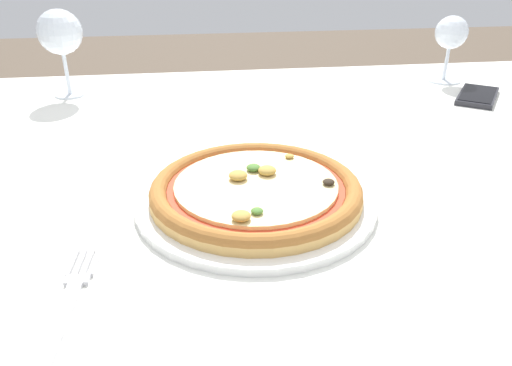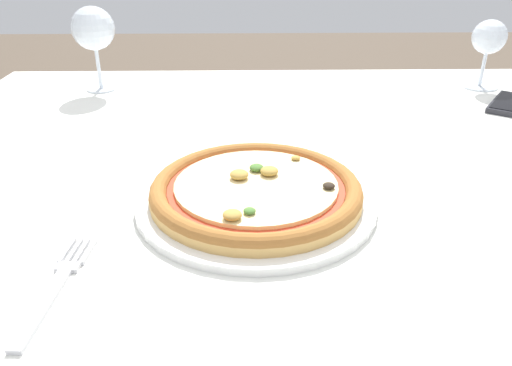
{
  "view_description": "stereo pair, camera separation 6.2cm",
  "coord_description": "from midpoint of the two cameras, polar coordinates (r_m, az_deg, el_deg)",
  "views": [
    {
      "loc": [
        -0.23,
        -0.67,
        1.03
      ],
      "look_at": [
        -0.16,
        -0.12,
        0.75
      ],
      "focal_mm": 35.0,
      "sensor_mm": 36.0,
      "label": 1
    },
    {
      "loc": [
        -0.17,
        -0.67,
        1.03
      ],
      "look_at": [
        -0.16,
        -0.12,
        0.75
      ],
      "focal_mm": 35.0,
      "sensor_mm": 36.0,
      "label": 2
    }
  ],
  "objects": [
    {
      "name": "fork",
      "position": [
        0.53,
        -18.62,
        -11.01
      ],
      "size": [
        0.03,
        0.17,
        0.0
      ],
      "color": "silver",
      "rests_on": "dining_table"
    },
    {
      "name": "pizza_plate",
      "position": [
        0.63,
        2.84,
        -1.14
      ],
      "size": [
        0.3,
        0.3,
        0.04
      ],
      "color": "white",
      "rests_on": "dining_table"
    },
    {
      "name": "wine_glass_far_right",
      "position": [
        1.22,
        26.45,
        14.38
      ],
      "size": [
        0.08,
        0.08,
        0.15
      ],
      "color": "silver",
      "rests_on": "dining_table"
    },
    {
      "name": "cell_phone",
      "position": [
        1.13,
        28.69,
        7.9
      ],
      "size": [
        0.14,
        0.16,
        0.01
      ],
      "color": "#232328",
      "rests_on": "dining_table"
    },
    {
      "name": "wine_glass_far_left",
      "position": [
        1.12,
        -16.56,
        16.4
      ],
      "size": [
        0.09,
        0.09,
        0.17
      ],
      "color": "silver",
      "rests_on": "dining_table"
    },
    {
      "name": "dining_table",
      "position": [
        0.8,
        13.65,
        -2.53
      ],
      "size": [
        1.49,
        1.12,
        0.72
      ],
      "color": "brown",
      "rests_on": "ground_plane"
    }
  ]
}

